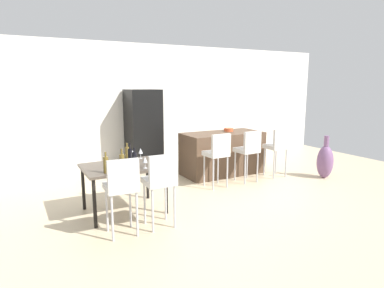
# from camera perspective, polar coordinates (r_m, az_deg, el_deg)

# --- Properties ---
(ground_plane) EXTENTS (10.00, 10.00, 0.00)m
(ground_plane) POSITION_cam_1_polar(r_m,az_deg,el_deg) (6.32, 4.46, -7.88)
(ground_plane) COLOR #C6B28E
(back_wall) EXTENTS (10.00, 0.12, 2.90)m
(back_wall) POSITION_cam_1_polar(r_m,az_deg,el_deg) (8.35, -5.38, 6.71)
(back_wall) COLOR silver
(back_wall) RESTS_ON ground_plane
(kitchen_island) EXTENTS (1.76, 0.82, 0.92)m
(kitchen_island) POSITION_cam_1_polar(r_m,az_deg,el_deg) (7.35, 5.23, -1.58)
(kitchen_island) COLOR #4C3828
(kitchen_island) RESTS_ON ground_plane
(bar_chair_left) EXTENTS (0.41, 0.41, 1.05)m
(bar_chair_left) POSITION_cam_1_polar(r_m,az_deg,el_deg) (6.30, 4.44, -1.35)
(bar_chair_left) COLOR beige
(bar_chair_left) RESTS_ON ground_plane
(bar_chair_middle) EXTENTS (0.41, 0.41, 1.05)m
(bar_chair_middle) POSITION_cam_1_polar(r_m,az_deg,el_deg) (6.73, 9.70, -0.72)
(bar_chair_middle) COLOR beige
(bar_chair_middle) RESTS_ON ground_plane
(bar_chair_right) EXTENTS (0.42, 0.42, 1.05)m
(bar_chair_right) POSITION_cam_1_polar(r_m,az_deg,el_deg) (7.23, 14.50, -0.15)
(bar_chair_right) COLOR beige
(bar_chair_right) RESTS_ON ground_plane
(dining_table) EXTENTS (1.20, 0.90, 0.74)m
(dining_table) POSITION_cam_1_polar(r_m,az_deg,el_deg) (5.21, -11.69, -4.37)
(dining_table) COLOR #4C4238
(dining_table) RESTS_ON ground_plane
(dining_chair_near) EXTENTS (0.42, 0.42, 1.05)m
(dining_chair_near) POSITION_cam_1_polar(r_m,az_deg,el_deg) (4.38, -11.96, -6.81)
(dining_chair_near) COLOR beige
(dining_chair_near) RESTS_ON ground_plane
(dining_chair_far) EXTENTS (0.41, 0.41, 1.05)m
(dining_chair_far) POSITION_cam_1_polar(r_m,az_deg,el_deg) (4.55, -5.42, -5.96)
(dining_chair_far) COLOR beige
(dining_chair_far) RESTS_ON ground_plane
(wine_bottle_end) EXTENTS (0.08, 0.08, 0.32)m
(wine_bottle_end) POSITION_cam_1_polar(r_m,az_deg,el_deg) (4.88, -9.83, -2.85)
(wine_bottle_end) COLOR black
(wine_bottle_end) RESTS_ON dining_table
(wine_bottle_left) EXTENTS (0.08, 0.08, 0.31)m
(wine_bottle_left) POSITION_cam_1_polar(r_m,az_deg,el_deg) (4.93, -11.92, -2.96)
(wine_bottle_left) COLOR brown
(wine_bottle_left) RESTS_ON dining_table
(wine_bottle_far) EXTENTS (0.07, 0.07, 0.32)m
(wine_bottle_far) POSITION_cam_1_polar(r_m,az_deg,el_deg) (5.26, -10.59, -2.00)
(wine_bottle_far) COLOR black
(wine_bottle_far) RESTS_ON dining_table
(wine_bottle_right) EXTENTS (0.07, 0.07, 0.27)m
(wine_bottle_right) POSITION_cam_1_polar(r_m,az_deg,el_deg) (5.58, -11.07, -1.50)
(wine_bottle_right) COLOR brown
(wine_bottle_right) RESTS_ON dining_table
(wine_bottle_inner) EXTENTS (0.07, 0.07, 0.30)m
(wine_bottle_inner) POSITION_cam_1_polar(r_m,az_deg,el_deg) (4.78, -14.55, -3.43)
(wine_bottle_inner) COLOR brown
(wine_bottle_inner) RESTS_ON dining_table
(wine_glass_middle) EXTENTS (0.07, 0.07, 0.17)m
(wine_glass_middle) POSITION_cam_1_polar(r_m,az_deg,el_deg) (4.94, -8.07, -2.72)
(wine_glass_middle) COLOR silver
(wine_glass_middle) RESTS_ON dining_table
(wine_glass_near) EXTENTS (0.07, 0.07, 0.17)m
(wine_glass_near) POSITION_cam_1_polar(r_m,az_deg,el_deg) (5.59, -8.82, -1.21)
(wine_glass_near) COLOR silver
(wine_glass_near) RESTS_ON dining_table
(wine_glass_corner) EXTENTS (0.07, 0.07, 0.17)m
(wine_glass_corner) POSITION_cam_1_polar(r_m,az_deg,el_deg) (5.44, -10.16, -1.57)
(wine_glass_corner) COLOR silver
(wine_glass_corner) RESTS_ON dining_table
(refrigerator) EXTENTS (0.72, 0.68, 1.84)m
(refrigerator) POSITION_cam_1_polar(r_m,az_deg,el_deg) (7.76, -8.34, 2.43)
(refrigerator) COLOR black
(refrigerator) RESTS_ON ground_plane
(fruit_bowl) EXTENTS (0.21, 0.21, 0.07)m
(fruit_bowl) POSITION_cam_1_polar(r_m,az_deg,el_deg) (7.48, 6.31, 2.46)
(fruit_bowl) COLOR #C6512D
(fruit_bowl) RESTS_ON kitchen_island
(floor_vase) EXTENTS (0.34, 0.34, 0.90)m
(floor_vase) POSITION_cam_1_polar(r_m,az_deg,el_deg) (7.54, 21.85, -2.77)
(floor_vase) COLOR #704C75
(floor_vase) RESTS_ON ground_plane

